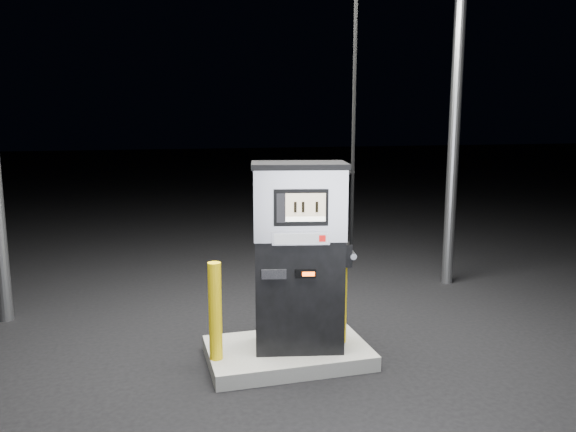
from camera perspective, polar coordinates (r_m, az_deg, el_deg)
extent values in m
plane|color=black|center=(5.88, -0.03, -14.41)|extent=(80.00, 80.00, 0.00)
cube|color=slate|center=(5.85, -0.03, -13.74)|extent=(1.60, 1.00, 0.15)
cylinder|color=gray|center=(8.41, 16.54, 8.36)|extent=(0.16, 0.16, 4.50)
cube|color=black|center=(5.62, 1.09, -7.79)|extent=(0.94, 0.66, 1.13)
cube|color=silver|center=(5.41, 1.12, 1.33)|extent=(0.96, 0.68, 0.68)
cube|color=black|center=(5.37, 1.13, 5.18)|extent=(1.00, 0.73, 0.05)
cube|color=black|center=(5.15, 1.34, 0.85)|extent=(0.50, 0.13, 0.34)
cube|color=tan|center=(5.14, 1.80, 1.13)|extent=(0.36, 0.08, 0.22)
cube|color=white|center=(5.16, 1.79, -0.31)|extent=(0.36, 0.08, 0.05)
cube|color=silver|center=(5.21, 1.32, -2.28)|extent=(0.53, 0.14, 0.13)
cube|color=#93969A|center=(5.19, 1.34, -2.32)|extent=(0.49, 0.11, 0.09)
cube|color=#A30C0A|center=(5.21, 3.51, -2.29)|extent=(0.06, 0.02, 0.06)
cube|color=black|center=(5.30, 1.79, -5.89)|extent=(0.20, 0.06, 0.08)
cube|color=#ED470B|center=(5.29, 2.10, -5.92)|extent=(0.12, 0.03, 0.04)
cube|color=black|center=(5.28, -1.44, -5.94)|extent=(0.23, 0.07, 0.09)
cube|color=black|center=(5.57, 5.97, -3.91)|extent=(0.12, 0.18, 0.23)
cylinder|color=gray|center=(5.58, 6.52, -3.90)|extent=(0.10, 0.21, 0.06)
cylinder|color=black|center=(5.37, 6.73, 11.75)|extent=(0.04, 0.04, 2.79)
cylinder|color=yellow|center=(5.41, -7.40, -9.57)|extent=(0.16, 0.16, 0.95)
cylinder|color=yellow|center=(5.78, 5.37, -8.21)|extent=(0.17, 0.17, 0.95)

